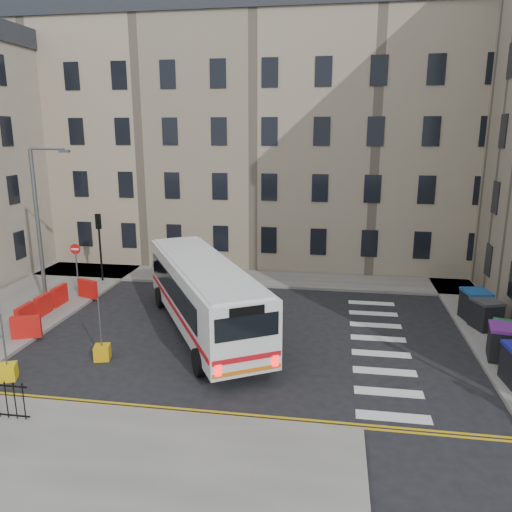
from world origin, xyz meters
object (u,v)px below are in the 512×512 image
(wheelie_bin_e, at_px, (475,305))
(streetlamp, at_px, (38,226))
(bollard_yellow, at_px, (102,352))
(bollard_chevron, at_px, (8,372))
(wheelie_bin_c, at_px, (504,337))
(wheelie_bin_b, at_px, (503,343))
(bus, at_px, (203,292))
(wheelie_bin_d, at_px, (486,314))

(wheelie_bin_e, bearing_deg, streetlamp, 171.96)
(bollard_yellow, height_order, bollard_chevron, same)
(streetlamp, height_order, wheelie_bin_c, streetlamp)
(wheelie_bin_e, distance_m, bollard_chevron, 20.60)
(streetlamp, bearing_deg, wheelie_bin_b, -8.55)
(bollard_yellow, bearing_deg, streetlamp, 136.55)
(wheelie_bin_b, bearing_deg, streetlamp, -177.93)
(bus, height_order, wheelie_bin_e, bus)
(wheelie_bin_c, bearing_deg, streetlamp, -167.80)
(bus, bearing_deg, wheelie_bin_b, -35.96)
(streetlamp, relative_size, bollard_yellow, 13.57)
(wheelie_bin_d, relative_size, bollard_chevron, 2.56)
(bollard_chevron, bearing_deg, bus, 43.73)
(streetlamp, bearing_deg, bus, -11.88)
(wheelie_bin_d, xyz_separation_m, wheelie_bin_e, (-0.20, 1.11, 0.04))
(wheelie_bin_c, bearing_deg, wheelie_bin_d, 109.02)
(streetlamp, relative_size, wheelie_bin_d, 5.31)
(streetlamp, relative_size, wheelie_bin_c, 5.90)
(wheelie_bin_c, bearing_deg, bollard_chevron, -146.01)
(wheelie_bin_b, distance_m, bollard_chevron, 19.08)
(wheelie_bin_c, relative_size, wheelie_bin_e, 0.91)
(wheelie_bin_c, relative_size, bollard_chevron, 2.30)
(streetlamp, xyz_separation_m, wheelie_bin_b, (21.66, -3.26, -3.48))
(wheelie_bin_e, height_order, bollard_chevron, wheelie_bin_e)
(wheelie_bin_d, height_order, wheelie_bin_e, wheelie_bin_e)
(wheelie_bin_b, relative_size, bollard_yellow, 2.41)
(wheelie_bin_c, bearing_deg, wheelie_bin_b, -90.63)
(wheelie_bin_c, distance_m, bollard_yellow, 16.40)
(streetlamp, bearing_deg, wheelie_bin_c, -6.50)
(wheelie_bin_d, bearing_deg, wheelie_bin_e, 79.80)
(bus, height_order, wheelie_bin_c, bus)
(bus, distance_m, bollard_chevron, 8.44)
(bus, distance_m, bollard_yellow, 5.11)
(bollard_yellow, bearing_deg, wheelie_bin_d, 19.00)
(bus, relative_size, bollard_chevron, 19.24)
(bollard_yellow, distance_m, bollard_chevron, 3.45)
(wheelie_bin_e, xyz_separation_m, bollard_chevron, (-18.61, -8.80, -0.58))
(bollard_chevron, bearing_deg, wheelie_bin_e, 25.32)
(wheelie_bin_d, relative_size, wheelie_bin_e, 1.01)
(bus, relative_size, wheelie_bin_c, 8.37)
(wheelie_bin_d, bearing_deg, wheelie_bin_c, -109.82)
(wheelie_bin_c, height_order, bollard_chevron, wheelie_bin_c)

